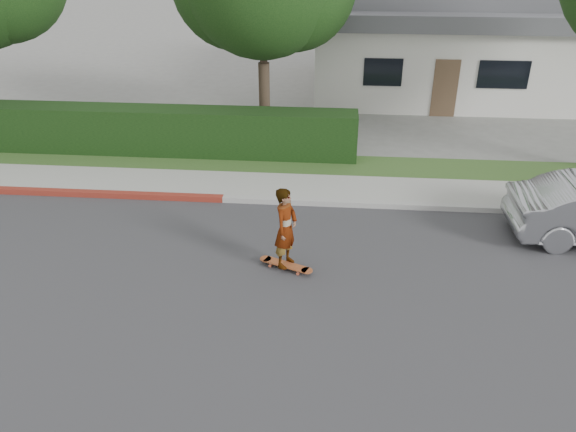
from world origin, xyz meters
name	(u,v)px	position (x,y,z in m)	size (l,w,h in m)	color
ground	(134,291)	(0.00, 0.00, 0.00)	(120.00, 120.00, 0.00)	slate
road	(134,290)	(0.00, 0.00, 0.01)	(60.00, 8.00, 0.01)	#2D2D30
curb_far	(185,197)	(0.00, 4.10, 0.07)	(60.00, 0.20, 0.15)	#9E9E99
curb_red_section	(3,190)	(-5.00, 4.10, 0.08)	(12.00, 0.21, 0.15)	maroon
sidewalk_far	(194,184)	(0.00, 5.00, 0.06)	(60.00, 1.60, 0.12)	gray
planting_strip	(206,162)	(0.00, 6.60, 0.05)	(60.00, 1.60, 0.10)	#2D4C1E
hedge	(113,131)	(-3.00, 7.20, 0.75)	(15.00, 1.00, 1.50)	black
house	(438,39)	(8.00, 16.00, 2.10)	(10.60, 8.60, 4.30)	beige
skateboard	(286,265)	(2.92, 1.03, 0.11)	(1.22, 0.69, 0.11)	#E3633E
skateboarder	(286,228)	(2.92, 1.03, 0.99)	(0.63, 0.41, 1.73)	white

